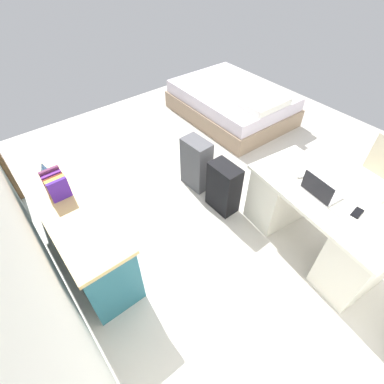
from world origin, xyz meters
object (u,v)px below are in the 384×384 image
(office_chair, at_px, (371,186))
(laptop, at_px, (320,190))
(computer_mouse, at_px, (300,175))
(suitcase_black, at_px, (224,188))
(cell_phone_near_laptop, at_px, (357,213))
(desk, at_px, (316,222))
(figurine_small, at_px, (43,167))
(bed, at_px, (232,103))
(credenza, at_px, (75,224))
(suitcase_spare_grey, at_px, (196,164))

(office_chair, height_order, laptop, laptop)
(office_chair, bearing_deg, laptop, 80.25)
(office_chair, xyz_separation_m, computer_mouse, (0.41, 0.83, 0.33))
(suitcase_black, distance_m, cell_phone_near_laptop, 1.36)
(office_chair, relative_size, cell_phone_near_laptop, 6.91)
(cell_phone_near_laptop, bearing_deg, desk, -0.79)
(office_chair, distance_m, laptop, 0.99)
(office_chair, relative_size, figurine_small, 8.55)
(desk, distance_m, laptop, 0.41)
(bed, relative_size, laptop, 5.76)
(office_chair, bearing_deg, figurine_small, 53.76)
(credenza, bearing_deg, desk, -127.99)
(desk, distance_m, bed, 2.74)
(bed, distance_m, suitcase_black, 2.14)
(suitcase_black, bearing_deg, cell_phone_near_laptop, -164.74)
(desk, xyz_separation_m, office_chair, (-0.09, -0.87, 0.03))
(suitcase_spare_grey, bearing_deg, laptop, -171.80)
(credenza, height_order, laptop, laptop)
(bed, bearing_deg, desk, 152.98)
(figurine_small, bearing_deg, laptop, -135.33)
(suitcase_black, height_order, computer_mouse, computer_mouse)
(desk, relative_size, figurine_small, 13.75)
(cell_phone_near_laptop, xyz_separation_m, figurine_small, (2.18, 1.88, 0.06))
(suitcase_spare_grey, relative_size, computer_mouse, 6.65)
(desk, bearing_deg, suitcase_black, 18.09)
(suitcase_black, distance_m, computer_mouse, 0.87)
(office_chair, bearing_deg, suitcase_black, 48.12)
(bed, relative_size, computer_mouse, 19.34)
(suitcase_black, xyz_separation_m, figurine_small, (0.94, 1.54, 0.49))
(desk, height_order, suitcase_spare_grey, desk)
(suitcase_spare_grey, bearing_deg, figurine_small, 71.61)
(laptop, relative_size, cell_phone_near_laptop, 2.47)
(suitcase_black, distance_m, suitcase_spare_grey, 0.50)
(bed, height_order, suitcase_black, suitcase_black)
(laptop, height_order, cell_phone_near_laptop, laptop)
(suitcase_black, relative_size, figurine_small, 5.60)
(desk, height_order, suitcase_black, desk)
(office_chair, xyz_separation_m, bed, (2.52, -0.38, -0.18))
(office_chair, bearing_deg, cell_phone_near_laptop, 102.24)
(credenza, height_order, cell_phone_near_laptop, cell_phone_near_laptop)
(computer_mouse, bearing_deg, suitcase_black, 35.70)
(desk, relative_size, laptop, 4.51)
(suitcase_black, xyz_separation_m, suitcase_spare_grey, (0.50, -0.01, 0.02))
(office_chair, relative_size, credenza, 0.52)
(laptop, bearing_deg, cell_phone_near_laptop, -169.56)
(computer_mouse, xyz_separation_m, figurine_small, (1.59, 1.90, 0.05))
(credenza, relative_size, suitcase_black, 2.92)
(desk, height_order, computer_mouse, computer_mouse)
(credenza, xyz_separation_m, bed, (0.98, -3.10, -0.13))
(credenza, relative_size, laptop, 5.36)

